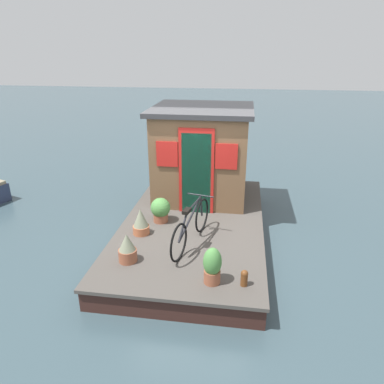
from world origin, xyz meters
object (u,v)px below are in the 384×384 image
Objects in this scene: potted_plant_lavender at (161,209)px; potted_plant_ivy at (141,222)px; bicycle at (191,226)px; potted_plant_mint at (212,266)px; potted_plant_thyme at (127,248)px; houseboat_cabin at (202,153)px; mooring_bollard at (244,277)px.

potted_plant_lavender is 0.61m from potted_plant_ivy.
potted_plant_ivy is (-0.55, 0.25, -0.02)m from potted_plant_lavender.
bicycle reaches higher than potted_plant_lavender.
potted_plant_mint is at bearing -156.01° from bicycle.
houseboat_cabin is at bearing -15.80° from potted_plant_thyme.
potted_plant_lavender is (0.81, 0.74, -0.10)m from bicycle.
houseboat_cabin reaches higher than potted_plant_lavender.
potted_plant_thyme is (-3.00, 0.85, -0.81)m from houseboat_cabin.
potted_plant_ivy is at bearing 156.65° from houseboat_cabin.
potted_plant_mint reaches higher than potted_plant_lavender.
potted_plant_ivy is at bearing 75.54° from bicycle.
mooring_bollard is at bearing -101.40° from potted_plant_thyme.
bicycle is 1.16m from potted_plant_mint.
potted_plant_lavender reaches higher than mooring_bollard.
potted_plant_lavender is (-1.51, 0.64, -0.78)m from houseboat_cabin.
houseboat_cabin is 4.41× the size of potted_plant_lavender.
mooring_bollard is (-1.87, -1.68, -0.12)m from potted_plant_lavender.
houseboat_cabin is 3.80× the size of potted_plant_mint.
houseboat_cabin is 8.56× the size of mooring_bollard.
bicycle is (-2.32, -0.09, -0.68)m from houseboat_cabin.
houseboat_cabin is at bearing 17.05° from mooring_bollard.
potted_plant_lavender is at bearing -24.12° from potted_plant_ivy.
potted_plant_ivy is 0.87× the size of potted_plant_mint.
potted_plant_thyme reaches higher than mooring_bollard.
mooring_bollard is (-1.32, -1.93, -0.10)m from potted_plant_ivy.
bicycle reaches higher than potted_plant_mint.
potted_plant_mint is (-3.38, -0.57, -0.75)m from houseboat_cabin.
potted_plant_thyme is at bearing -177.43° from potted_plant_ivy.
mooring_bollard is (-0.38, -1.89, -0.10)m from potted_plant_thyme.
potted_plant_thyme is 0.98× the size of potted_plant_ivy.
bicycle is 1.10m from potted_plant_lavender.
potted_plant_thyme is at bearing 172.14° from potted_plant_lavender.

